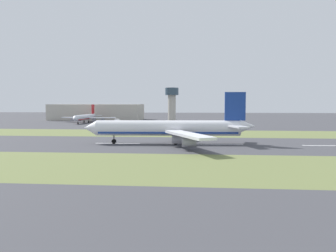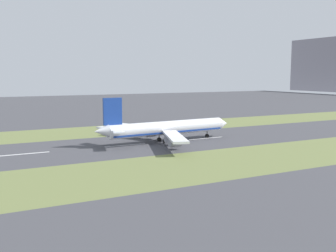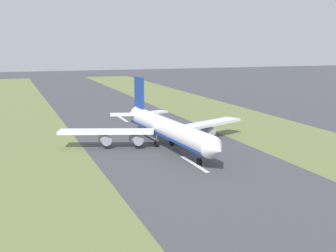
# 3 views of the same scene
# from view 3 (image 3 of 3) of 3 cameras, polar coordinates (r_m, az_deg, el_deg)

# --- Properties ---
(ground_plane) EXTENTS (800.00, 800.00, 0.00)m
(ground_plane) POSITION_cam_3_polar(r_m,az_deg,el_deg) (146.26, -0.08, -2.58)
(ground_plane) COLOR #424247
(grass_median_west) EXTENTS (40.00, 600.00, 0.01)m
(grass_median_west) POSITION_cam_3_polar(r_m,az_deg,el_deg) (166.38, 14.70, -1.34)
(grass_median_west) COLOR olive
(grass_median_west) RESTS_ON ground
(grass_median_east) EXTENTS (40.00, 600.00, 0.01)m
(grass_median_east) POSITION_cam_3_polar(r_m,az_deg,el_deg) (138.38, -17.98, -3.83)
(grass_median_east) COLOR olive
(grass_median_east) RESTS_ON ground
(centreline_dash_near) EXTENTS (1.20, 18.00, 0.01)m
(centreline_dash_near) POSITION_cam_3_polar(r_m,az_deg,el_deg) (201.15, -5.61, 0.92)
(centreline_dash_near) COLOR silver
(centreline_dash_near) RESTS_ON ground
(centreline_dash_mid) EXTENTS (1.20, 18.00, 0.01)m
(centreline_dash_mid) POSITION_cam_3_polar(r_m,az_deg,el_deg) (163.22, -2.21, -1.23)
(centreline_dash_mid) COLOR silver
(centreline_dash_mid) RESTS_ON ground
(centreline_dash_far) EXTENTS (1.20, 18.00, 0.01)m
(centreline_dash_far) POSITION_cam_3_polar(r_m,az_deg,el_deg) (126.57, 3.21, -4.63)
(centreline_dash_far) COLOR silver
(centreline_dash_far) RESTS_ON ground
(airplane_main_jet) EXTENTS (64.01, 67.21, 20.20)m
(airplane_main_jet) POSITION_cam_3_polar(r_m,az_deg,el_deg) (145.03, -0.30, -0.26)
(airplane_main_jet) COLOR white
(airplane_main_jet) RESTS_ON ground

